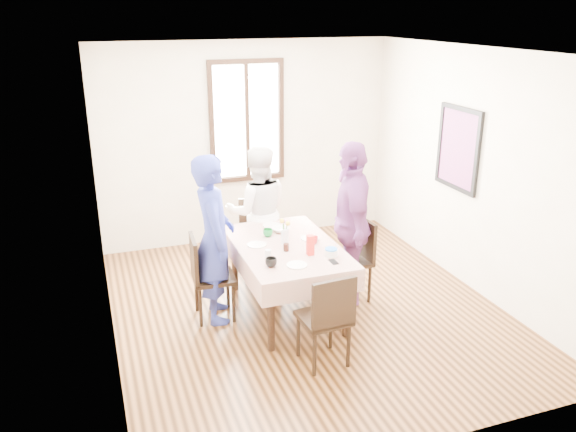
% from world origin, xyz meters
% --- Properties ---
extents(ground, '(4.50, 4.50, 0.00)m').
position_xyz_m(ground, '(0.00, 0.00, 0.00)').
color(ground, black).
rests_on(ground, ground).
extents(back_wall, '(4.00, 0.00, 4.00)m').
position_xyz_m(back_wall, '(0.00, 2.25, 1.35)').
color(back_wall, beige).
rests_on(back_wall, ground).
extents(right_wall, '(0.00, 4.50, 4.50)m').
position_xyz_m(right_wall, '(2.00, 0.00, 1.35)').
color(right_wall, beige).
rests_on(right_wall, ground).
extents(window_frame, '(1.02, 0.06, 1.62)m').
position_xyz_m(window_frame, '(0.00, 2.23, 1.65)').
color(window_frame, black).
rests_on(window_frame, back_wall).
extents(window_pane, '(0.90, 0.02, 1.50)m').
position_xyz_m(window_pane, '(0.00, 2.24, 1.65)').
color(window_pane, white).
rests_on(window_pane, back_wall).
extents(art_poster, '(0.04, 0.76, 0.96)m').
position_xyz_m(art_poster, '(1.98, 0.30, 1.55)').
color(art_poster, red).
rests_on(art_poster, right_wall).
extents(dining_table, '(0.90, 1.47, 0.75)m').
position_xyz_m(dining_table, '(-0.22, 0.02, 0.38)').
color(dining_table, black).
rests_on(dining_table, ground).
extents(tablecloth, '(1.02, 1.59, 0.01)m').
position_xyz_m(tablecloth, '(-0.22, 0.02, 0.76)').
color(tablecloth, '#590D01').
rests_on(tablecloth, dining_table).
extents(chair_left, '(0.45, 0.45, 0.91)m').
position_xyz_m(chair_left, '(-0.97, 0.16, 0.46)').
color(chair_left, black).
rests_on(chair_left, ground).
extents(chair_right, '(0.44, 0.44, 0.91)m').
position_xyz_m(chair_right, '(0.53, 0.07, 0.46)').
color(chair_right, black).
rests_on(chair_right, ground).
extents(chair_far, '(0.47, 0.47, 0.91)m').
position_xyz_m(chair_far, '(-0.22, 1.03, 0.46)').
color(chair_far, black).
rests_on(chair_far, ground).
extents(chair_near, '(0.45, 0.45, 0.91)m').
position_xyz_m(chair_near, '(-0.22, -0.99, 0.46)').
color(chair_near, black).
rests_on(chair_near, ground).
extents(person_left, '(0.49, 0.68, 1.75)m').
position_xyz_m(person_left, '(-0.95, 0.16, 0.88)').
color(person_left, navy).
rests_on(person_left, ground).
extents(person_far, '(0.87, 0.73, 1.59)m').
position_xyz_m(person_far, '(-0.22, 1.01, 0.80)').
color(person_far, white).
rests_on(person_far, ground).
extents(person_right, '(0.73, 1.13, 1.80)m').
position_xyz_m(person_right, '(0.51, 0.07, 0.90)').
color(person_right, '#753877').
rests_on(person_right, ground).
extents(mug_black, '(0.12, 0.12, 0.09)m').
position_xyz_m(mug_black, '(-0.53, -0.43, 0.81)').
color(mug_black, black).
rests_on(mug_black, tablecloth).
extents(mug_flag, '(0.11, 0.11, 0.08)m').
position_xyz_m(mug_flag, '(0.07, -0.04, 0.80)').
color(mug_flag, red).
rests_on(mug_flag, tablecloth).
extents(mug_green, '(0.12, 0.12, 0.08)m').
position_xyz_m(mug_green, '(-0.32, 0.32, 0.80)').
color(mug_green, '#0C7226').
rests_on(mug_green, tablecloth).
extents(serving_bowl, '(0.23, 0.23, 0.05)m').
position_xyz_m(serving_bowl, '(-0.15, 0.41, 0.78)').
color(serving_bowl, white).
rests_on(serving_bowl, tablecloth).
extents(juice_carton, '(0.07, 0.07, 0.21)m').
position_xyz_m(juice_carton, '(-0.07, -0.29, 0.86)').
color(juice_carton, red).
rests_on(juice_carton, tablecloth).
extents(butter_tub, '(0.13, 0.13, 0.07)m').
position_xyz_m(butter_tub, '(0.11, -0.38, 0.79)').
color(butter_tub, white).
rests_on(butter_tub, tablecloth).
extents(jam_jar, '(0.06, 0.06, 0.08)m').
position_xyz_m(jam_jar, '(-0.27, -0.12, 0.80)').
color(jam_jar, black).
rests_on(jam_jar, tablecloth).
extents(drinking_glass, '(0.06, 0.06, 0.09)m').
position_xyz_m(drinking_glass, '(-0.50, -0.23, 0.81)').
color(drinking_glass, silver).
rests_on(drinking_glass, tablecloth).
extents(smartphone, '(0.06, 0.13, 0.01)m').
position_xyz_m(smartphone, '(0.07, -0.53, 0.77)').
color(smartphone, black).
rests_on(smartphone, tablecloth).
extents(flower_vase, '(0.08, 0.08, 0.16)m').
position_xyz_m(flower_vase, '(-0.22, 0.07, 0.84)').
color(flower_vase, silver).
rests_on(flower_vase, tablecloth).
extents(plate_left, '(0.20, 0.20, 0.01)m').
position_xyz_m(plate_left, '(-0.51, 0.12, 0.77)').
color(plate_left, white).
rests_on(plate_left, tablecloth).
extents(plate_right, '(0.20, 0.20, 0.01)m').
position_xyz_m(plate_right, '(0.08, 0.10, 0.77)').
color(plate_right, white).
rests_on(plate_right, tablecloth).
extents(plate_far, '(0.20, 0.20, 0.01)m').
position_xyz_m(plate_far, '(-0.19, 0.62, 0.77)').
color(plate_far, white).
rests_on(plate_far, tablecloth).
extents(plate_near, '(0.20, 0.20, 0.01)m').
position_xyz_m(plate_near, '(-0.29, -0.49, 0.77)').
color(plate_near, white).
rests_on(plate_near, tablecloth).
extents(butter_lid, '(0.12, 0.12, 0.01)m').
position_xyz_m(butter_lid, '(0.11, -0.38, 0.83)').
color(butter_lid, blue).
rests_on(butter_lid, butter_tub).
extents(flower_bunch, '(0.09, 0.09, 0.10)m').
position_xyz_m(flower_bunch, '(-0.22, 0.07, 0.97)').
color(flower_bunch, yellow).
rests_on(flower_bunch, flower_vase).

